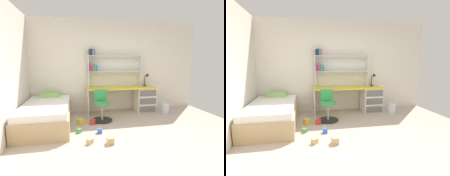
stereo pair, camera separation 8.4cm
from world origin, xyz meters
TOP-DOWN VIEW (x-y plane):
  - ground_plane at (0.00, 0.00)m, footprint 5.54×5.76m
  - room_shell at (-1.17, 1.18)m, footprint 5.54×5.76m
  - desk at (0.81, 2.07)m, footprint 2.00×0.56m
  - bookshelf_hutch at (-0.09, 2.24)m, footprint 1.59×0.22m
  - desk_lamp at (1.10, 2.15)m, footprint 0.20×0.17m
  - swivel_chair at (-0.40, 1.46)m, footprint 0.52×0.52m
  - bed_platform at (-1.72, 1.39)m, footprint 1.07×1.96m
  - waste_bin at (1.49, 1.70)m, footprint 0.23×0.23m
  - toy_block_green_0 at (-1.00, 0.79)m, footprint 0.12×0.12m
  - toy_block_red_1 at (-0.66, 1.23)m, footprint 0.15×0.15m
  - toy_block_blue_2 at (-0.56, 0.69)m, footprint 0.11×0.11m
  - toy_block_yellow_3 at (-0.94, 1.30)m, footprint 0.18×0.18m
  - toy_block_natural_4 at (-0.81, 0.24)m, footprint 0.14×0.14m
  - toy_block_natural_5 at (-0.44, 0.16)m, footprint 0.13×0.13m

SIDE VIEW (x-z plane):
  - ground_plane at x=0.00m, z-range -0.02..0.00m
  - toy_block_green_0 at x=-1.00m, z-range 0.00..0.08m
  - toy_block_blue_2 at x=-0.56m, z-range 0.00..0.10m
  - toy_block_natural_4 at x=-0.81m, z-range 0.00..0.10m
  - toy_block_red_1 at x=-0.66m, z-range 0.00..0.12m
  - toy_block_natural_5 at x=-0.44m, z-range 0.00..0.12m
  - toy_block_yellow_3 at x=-0.94m, z-range 0.00..0.13m
  - waste_bin at x=1.49m, z-range 0.00..0.29m
  - bed_platform at x=-1.72m, z-range -0.06..0.60m
  - swivel_chair at x=-0.40m, z-range -0.08..0.69m
  - desk at x=0.81m, z-range 0.04..0.79m
  - desk_lamp at x=1.10m, z-range 0.81..1.20m
  - room_shell at x=-1.17m, z-range 0.00..2.68m
  - bookshelf_hutch at x=-0.09m, z-range 0.85..1.95m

